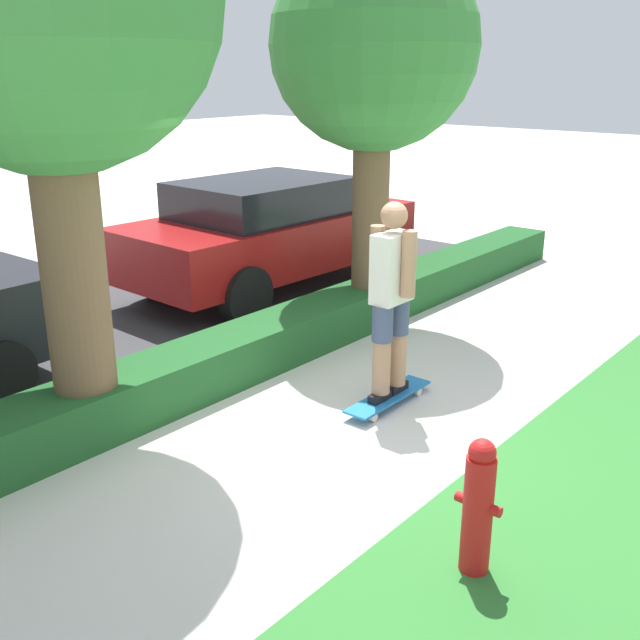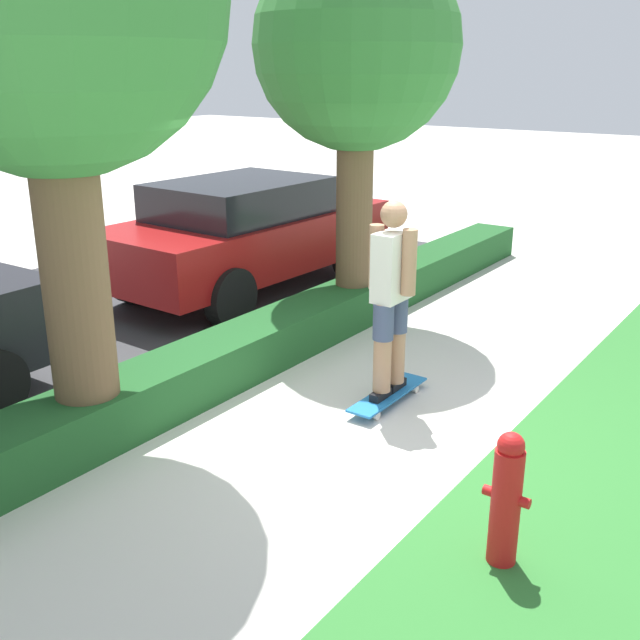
# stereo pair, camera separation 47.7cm
# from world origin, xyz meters

# --- Properties ---
(ground_plane) EXTENTS (60.00, 60.00, 0.00)m
(ground_plane) POSITION_xyz_m (0.00, 0.00, 0.00)
(ground_plane) COLOR beige
(street_asphalt) EXTENTS (12.91, 5.00, 0.01)m
(street_asphalt) POSITION_xyz_m (0.00, 4.20, 0.00)
(street_asphalt) COLOR #38383A
(street_asphalt) RESTS_ON ground_plane
(hedge_row) EXTENTS (12.91, 0.60, 0.44)m
(hedge_row) POSITION_xyz_m (0.00, 1.60, 0.22)
(hedge_row) COLOR #1E5123
(hedge_row) RESTS_ON ground_plane
(skateboard) EXTENTS (1.01, 0.24, 0.09)m
(skateboard) POSITION_xyz_m (0.57, 0.11, 0.08)
(skateboard) COLOR #1E6BAD
(skateboard) RESTS_ON ground_plane
(skater_person) EXTENTS (0.50, 0.44, 1.71)m
(skater_person) POSITION_xyz_m (0.57, 0.11, 1.00)
(skater_person) COLOR black
(skater_person) RESTS_ON skateboard
(tree_near) EXTENTS (2.42, 2.42, 4.51)m
(tree_near) POSITION_xyz_m (-1.44, 1.61, 3.21)
(tree_near) COLOR brown
(tree_near) RESTS_ON ground_plane
(tree_mid) EXTENTS (2.20, 2.20, 4.14)m
(tree_mid) POSITION_xyz_m (2.31, 1.60, 2.98)
(tree_mid) COLOR brown
(tree_mid) RESTS_ON ground_plane
(parked_car_middle) EXTENTS (4.12, 1.89, 1.47)m
(parked_car_middle) POSITION_xyz_m (2.55, 3.42, 0.78)
(parked_car_middle) COLOR maroon
(parked_car_middle) RESTS_ON ground_plane
(fire_hydrant) EXTENTS (0.18, 0.28, 0.86)m
(fire_hydrant) POSITION_xyz_m (-0.97, -1.59, 0.43)
(fire_hydrant) COLOR red
(fire_hydrant) RESTS_ON ground_plane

